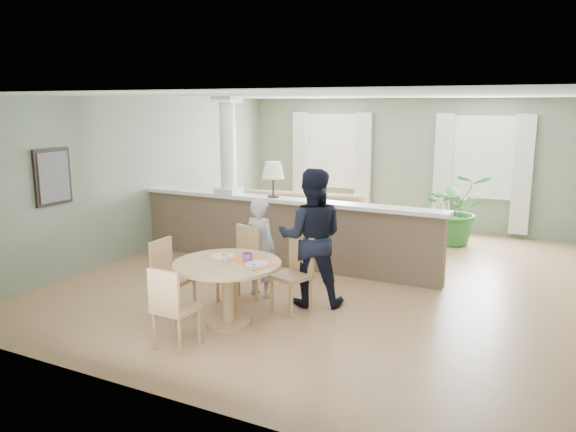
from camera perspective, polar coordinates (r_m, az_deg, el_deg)
The scene contains 12 objects.
ground at distance 8.65m, azimuth 4.04°, elevation -6.08°, with size 8.00×8.00×0.00m, color tan.
room_shell at distance 8.88m, azimuth 5.63°, elevation 6.28°, with size 7.02×8.02×2.71m.
pony_wall at distance 9.06m, azimuth -1.14°, elevation -0.63°, with size 5.32×0.38×2.70m.
sofa at distance 10.35m, azimuth 0.48°, elevation -0.46°, with size 3.19×1.25×0.93m, color #90684E.
houseplant at distance 10.86m, azimuth 16.76°, elevation 0.71°, with size 1.21×1.05×1.34m, color #2A6A2A.
dining_table at distance 6.67m, azimuth -6.08°, elevation -5.98°, with size 1.27×1.27×0.87m.
chair_far_boy at distance 7.48m, azimuth -4.78°, elevation -4.51°, with size 0.57×0.57×1.00m.
chair_far_man at distance 7.12m, azimuth 0.74°, elevation -5.51°, with size 0.53×0.53×0.95m.
chair_near at distance 6.12m, azimuth -11.75°, elevation -8.83°, with size 0.42×0.42×0.92m.
chair_side at distance 7.16m, azimuth -11.97°, elevation -5.72°, with size 0.43×0.43×0.94m.
child_person at distance 7.59m, azimuth -2.83°, elevation -3.22°, with size 0.50×0.33×1.36m, color #9C9DA1.
man_person at distance 7.24m, azimuth 2.40°, elevation -2.19°, with size 0.87×0.68×1.79m, color black.
Camera 1 is at (3.21, -7.60, 2.60)m, focal length 35.00 mm.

